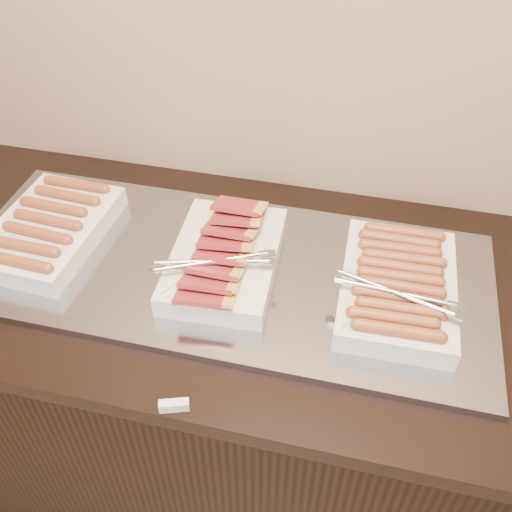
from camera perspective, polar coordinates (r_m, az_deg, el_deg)
The scene contains 6 objects.
counter at distance 1.65m, azimuth -3.40°, elevation -12.70°, with size 2.06×0.76×0.90m.
warming_tray at distance 1.30m, azimuth -3.46°, elevation -1.38°, with size 1.20×0.50×0.02m, color #9799A5.
dish_left at distance 1.42m, azimuth -19.96°, elevation 2.59°, with size 0.25×0.36×0.07m.
dish_center at distance 1.26m, azimuth -3.22°, elevation -0.15°, with size 0.27×0.37×0.09m.
dish_right at distance 1.23m, azimuth 13.98°, elevation -2.91°, with size 0.27×0.36×0.08m.
label_holder at distance 1.08m, azimuth -8.19°, elevation -14.58°, with size 0.05×0.02×0.02m, color silver.
Camera 1 is at (0.31, 1.25, 1.81)m, focal length 40.00 mm.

